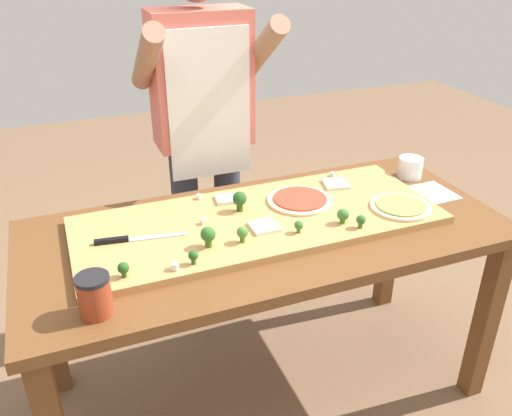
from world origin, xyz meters
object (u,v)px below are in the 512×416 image
pizza_whole_pesto_green (401,206)px  broccoli_floret_front_right (123,268)px  pizza_slice_far_right (336,184)px  cook_center (204,121)px  pizza_slice_center (226,199)px  cheese_crumble_d (174,266)px  cheese_crumble_c (333,174)px  pizza_slice_near_left (264,226)px  broccoli_floret_front_left (361,220)px  cheese_crumble_a (204,221)px  broccoli_floret_front_mid (299,226)px  broccoli_floret_back_left (208,235)px  chefs_knife (128,239)px  broccoli_floret_center_right (343,215)px  sauce_jar (95,295)px  broccoli_floret_center_left (242,233)px  prep_table (266,252)px  flour_cup (410,169)px  pizza_whole_tomato_red (300,200)px  broccoli_floret_back_mid (240,199)px  recipe_note (435,192)px  cheese_crumble_b (199,197)px

pizza_whole_pesto_green → broccoli_floret_front_right: (-1.02, -0.07, 0.02)m
pizza_slice_far_right → cook_center: size_ratio=0.06×
pizza_whole_pesto_green → pizza_slice_center: (-0.58, 0.30, -0.00)m
pizza_whole_pesto_green → cook_center: size_ratio=0.13×
cheese_crumble_d → cheese_crumble_c: bearing=29.1°
pizza_whole_pesto_green → pizza_slice_near_left: size_ratio=2.41×
broccoli_floret_front_left → cook_center: bearing=113.9°
pizza_slice_near_left → cheese_crumble_a: bearing=150.2°
broccoli_floret_front_mid → broccoli_floret_back_left: bearing=175.3°
chefs_knife → broccoli_floret_center_right: 0.74m
cheese_crumble_d → sauce_jar: bearing=-159.0°
pizza_slice_far_right → broccoli_floret_front_left: (-0.09, -0.34, 0.02)m
cheese_crumble_c → broccoli_floret_center_left: bearing=-146.0°
prep_table → pizza_slice_near_left: 0.15m
broccoli_floret_center_right → flour_cup: 0.57m
cheese_crumble_c → cheese_crumble_d: bearing=-150.9°
broccoli_floret_front_mid → cook_center: bearing=99.7°
prep_table → sauce_jar: sauce_jar is taller
pizza_whole_pesto_green → flour_cup: size_ratio=2.19×
pizza_slice_far_right → cheese_crumble_d: size_ratio=4.41×
pizza_slice_near_left → broccoli_floret_back_left: broccoli_floret_back_left is taller
broccoli_floret_center_right → cook_center: size_ratio=0.03×
broccoli_floret_back_left → pizza_whole_tomato_red: bearing=23.6°
pizza_whole_pesto_green → broccoli_floret_center_left: broccoli_floret_center_left is taller
pizza_slice_far_right → broccoli_floret_front_left: broccoli_floret_front_left is taller
pizza_slice_center → broccoli_floret_back_mid: bearing=-78.2°
pizza_whole_pesto_green → sauce_jar: size_ratio=1.83×
pizza_whole_pesto_green → sauce_jar: bearing=-170.9°
pizza_slice_near_left → recipe_note: 0.77m
broccoli_floret_front_right → cheese_crumble_d: 0.15m
prep_table → broccoli_floret_center_right: size_ratio=30.93×
pizza_whole_tomato_red → cheese_crumble_d: size_ratio=11.39×
broccoli_floret_front_mid → cheese_crumble_a: bearing=148.0°
broccoli_floret_front_right → cheese_crumble_b: broccoli_floret_front_right is taller
broccoli_floret_front_mid → cheese_crumble_a: 0.33m
chefs_knife → broccoli_floret_front_right: (-0.04, -0.20, 0.02)m
sauce_jar → pizza_slice_center: bearing=41.5°
pizza_whole_tomato_red → cheese_crumble_d: 0.61m
cheese_crumble_b → sauce_jar: size_ratio=0.15×
cheese_crumble_c → cook_center: bearing=144.4°
broccoli_floret_back_left → flour_cup: (0.98, 0.27, -0.03)m
pizza_slice_far_right → broccoli_floret_center_right: bearing=-115.0°
broccoli_floret_center_left → sauce_jar: bearing=-161.1°
broccoli_floret_back_mid → pizza_whole_tomato_red: bearing=-3.5°
pizza_slice_far_right → cheese_crumble_a: cheese_crumble_a is taller
pizza_slice_near_left → flour_cup: (0.76, 0.22, 0.01)m
pizza_slice_near_left → cheese_crumble_d: size_ratio=4.26×
broccoli_floret_back_left → cheese_crumble_d: 0.16m
broccoli_floret_front_mid → recipe_note: bearing=10.8°
cook_center → broccoli_floret_front_mid: bearing=-80.3°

